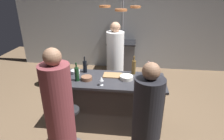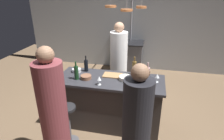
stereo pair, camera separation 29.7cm
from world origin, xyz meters
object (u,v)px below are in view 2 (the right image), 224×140
(wine_bottle_dark, at_px, (86,65))
(potted_plant, at_px, (54,71))
(cutting_board, at_px, (112,75))
(wine_bottle_rose, at_px, (147,74))
(guest_left, at_px, (54,114))
(pepper_mill, at_px, (148,77))
(mixing_bowl_steel, at_px, (77,70))
(mixing_bowl_ceramic, at_px, (126,78))
(bar_stool_right, at_px, (137,134))
(wine_bottle_amber, at_px, (134,68))
(chef, at_px, (119,65))
(stove_range, at_px, (129,57))
(wine_glass_near_right_guest, at_px, (99,79))
(guest_right, at_px, (136,131))
(mixing_bowl_wooden, at_px, (86,77))
(wine_bottle_red, at_px, (76,72))
(bar_stool_left, at_px, (69,123))
(wine_glass_near_left_guest, at_px, (157,76))

(wine_bottle_dark, bearing_deg, potted_plant, 140.09)
(cutting_board, relative_size, wine_bottle_rose, 1.02)
(guest_left, height_order, pepper_mill, guest_left)
(mixing_bowl_steel, xyz_separation_m, mixing_bowl_ceramic, (0.92, -0.13, 0.00))
(wine_bottle_dark, bearing_deg, bar_stool_right, -39.12)
(wine_bottle_amber, bearing_deg, bar_stool_right, -78.83)
(chef, distance_m, cutting_board, 0.78)
(stove_range, height_order, wine_glass_near_right_guest, wine_glass_near_right_guest)
(guest_right, bearing_deg, wine_bottle_dark, 130.36)
(wine_bottle_dark, bearing_deg, mixing_bowl_wooden, -71.49)
(potted_plant, distance_m, wine_bottle_red, 2.06)
(wine_bottle_rose, bearing_deg, mixing_bowl_steel, 176.24)
(mixing_bowl_steel, relative_size, mixing_bowl_wooden, 0.91)
(bar_stool_left, height_order, wine_bottle_dark, wine_bottle_dark)
(wine_bottle_dark, height_order, wine_bottle_rose, wine_bottle_rose)
(potted_plant, bearing_deg, bar_stool_right, -39.56)
(cutting_board, bearing_deg, stove_range, 90.30)
(wine_glass_near_right_guest, bearing_deg, guest_left, -119.18)
(cutting_board, relative_size, wine_bottle_amber, 0.97)
(cutting_board, distance_m, mixing_bowl_wooden, 0.46)
(potted_plant, xyz_separation_m, wine_bottle_rose, (2.41, -1.25, 0.72))
(wine_bottle_red, distance_m, mixing_bowl_steel, 0.32)
(guest_right, relative_size, wine_glass_near_left_guest, 10.99)
(bar_stool_right, xyz_separation_m, wine_glass_near_right_guest, (-0.66, 0.38, 0.63))
(cutting_board, bearing_deg, wine_bottle_rose, -5.88)
(guest_right, distance_m, pepper_mill, 1.01)
(stove_range, height_order, mixing_bowl_steel, mixing_bowl_steel)
(wine_bottle_red, xyz_separation_m, wine_bottle_amber, (0.91, 0.39, 0.01))
(chef, distance_m, wine_bottle_rose, 1.07)
(pepper_mill, height_order, wine_bottle_rose, wine_bottle_rose)
(pepper_mill, height_order, wine_glass_near_right_guest, pepper_mill)
(stove_range, distance_m, mixing_bowl_ceramic, 2.49)
(bar_stool_left, bearing_deg, wine_bottle_amber, 44.70)
(guest_right, bearing_deg, wine_glass_near_left_guest, 78.37)
(potted_plant, distance_m, wine_glass_near_right_guest, 2.41)
(pepper_mill, height_order, wine_bottle_dark, wine_bottle_dark)
(potted_plant, height_order, wine_bottle_dark, wine_bottle_dark)
(potted_plant, bearing_deg, wine_glass_near_right_guest, -42.81)
(wine_glass_near_right_guest, bearing_deg, mixing_bowl_wooden, 149.60)
(guest_right, bearing_deg, guest_left, 178.26)
(guest_left, bearing_deg, cutting_board, 63.93)
(mixing_bowl_wooden, bearing_deg, pepper_mill, 2.81)
(bar_stool_right, distance_m, wine_bottle_amber, 1.11)
(bar_stool_right, relative_size, mixing_bowl_ceramic, 3.12)
(bar_stool_right, bearing_deg, chef, 110.36)
(wine_glass_near_left_guest, bearing_deg, mixing_bowl_steel, 175.61)
(bar_stool_right, distance_m, wine_bottle_dark, 1.49)
(potted_plant, relative_size, cutting_board, 1.62)
(pepper_mill, distance_m, wine_glass_near_left_guest, 0.16)
(mixing_bowl_ceramic, bearing_deg, cutting_board, 155.78)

